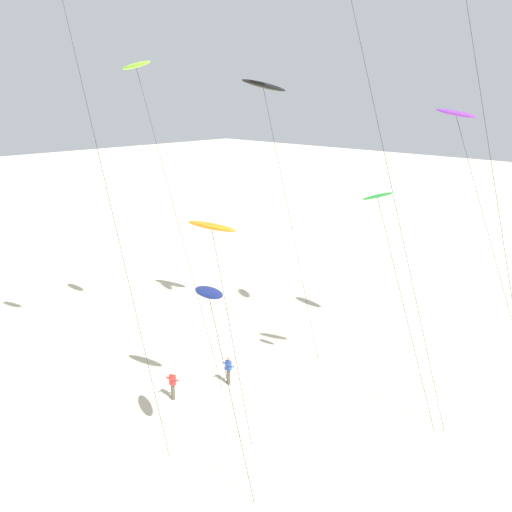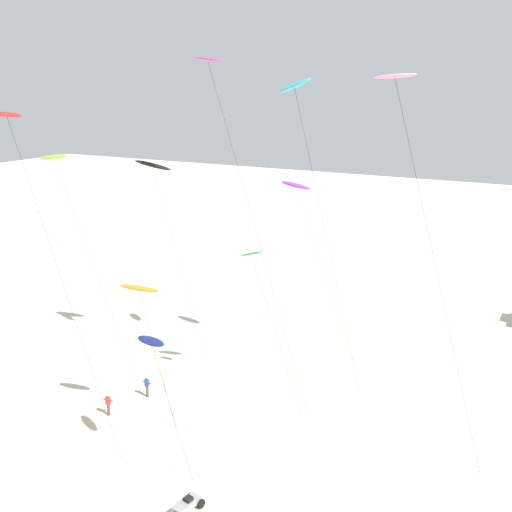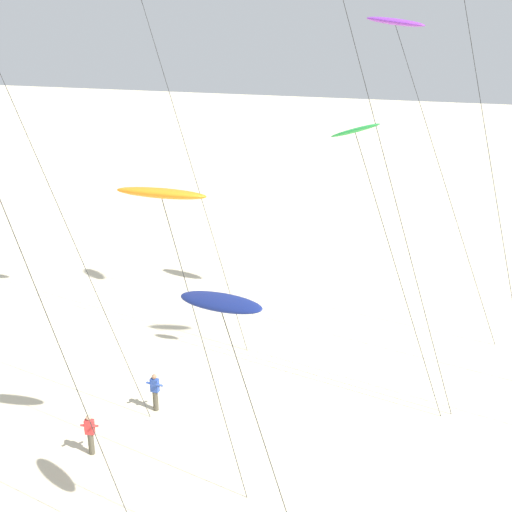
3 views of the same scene
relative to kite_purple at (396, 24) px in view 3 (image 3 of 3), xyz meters
The scene contains 6 objects.
kite_purple is the anchor object (origin of this frame).
kite_green 8.48m from the kite_purple, 89.95° to the right, with size 5.17×0.57×11.75m.
kite_orange 16.16m from the kite_purple, 106.43° to the right, with size 4.24×1.23×10.54m.
kite_navy 19.11m from the kite_purple, 93.70° to the right, with size 4.25×1.75×8.91m.
kite_flyer_nearest 21.90m from the kite_purple, 118.07° to the right, with size 0.65×0.63×1.67m.
kite_flyer_middle 19.46m from the kite_purple, 121.79° to the right, with size 0.54×0.52×1.67m.
Camera 3 is at (9.40, -9.94, 15.08)m, focal length 45.52 mm.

